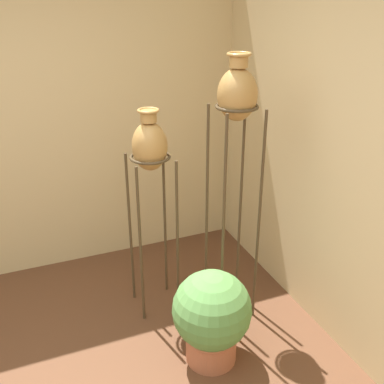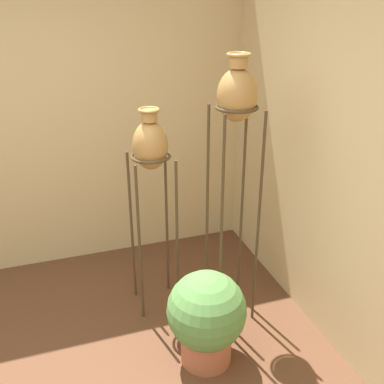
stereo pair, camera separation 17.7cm
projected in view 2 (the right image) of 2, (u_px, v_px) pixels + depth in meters
The scene contains 3 objects.
vase_stand_tall at pixel (237, 107), 2.81m from camera, with size 0.29×0.29×1.91m.
vase_stand_medium at pixel (151, 152), 3.03m from camera, with size 0.29×0.29×1.55m.
potted_plant at pixel (206, 316), 2.86m from camera, with size 0.51×0.51×0.65m.
Camera 2 is at (0.38, -1.63, 2.25)m, focal length 42.00 mm.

